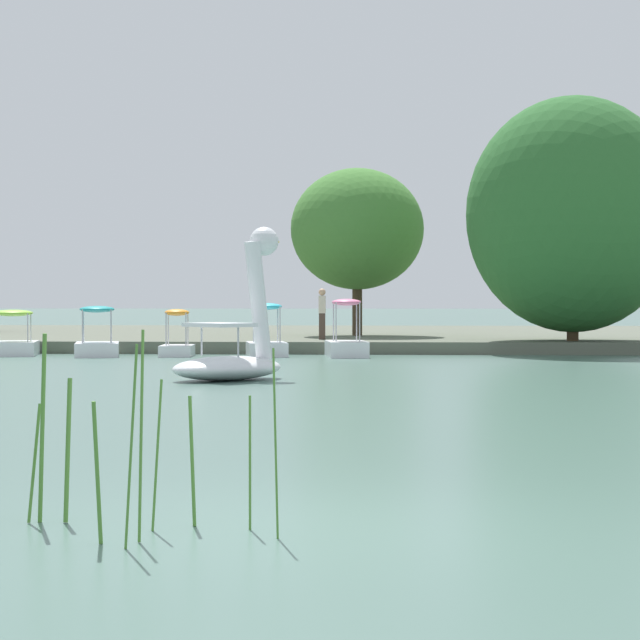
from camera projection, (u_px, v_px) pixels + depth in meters
name	position (u px, v px, depth m)	size (l,w,h in m)	color
ground_plane	(304.00, 528.00, 9.45)	(429.63, 429.63, 0.00)	#47665B
shore_bank_far	(379.00, 337.00, 50.93)	(126.94, 24.31, 0.38)	#5B6051
swan_boat	(235.00, 346.00, 26.67)	(2.93, 3.00, 3.26)	white
pedal_boat_pink	(346.00, 342.00, 37.33)	(1.41, 2.26, 1.71)	white
pedal_boat_cyan	(267.00, 342.00, 37.73)	(1.46, 2.13, 1.58)	white
pedal_boat_orange	(177.00, 344.00, 37.69)	(1.06, 1.77, 1.41)	white
pedal_boat_teal	(97.00, 342.00, 37.72)	(1.73, 2.54, 1.50)	white
pedal_boat_lime	(13.00, 342.00, 38.26)	(1.80, 2.40, 1.38)	white
tree_willow_overhanging	(573.00, 214.00, 39.88)	(7.39, 6.65, 7.73)	#4C3823
tree_broadleaf_behind_dock	(357.00, 229.00, 45.61)	(6.42, 6.47, 6.04)	#423323
person_on_path	(322.00, 312.00, 41.32)	(0.23, 0.23, 1.67)	#47382D
reed_clump_foreground	(51.00, 450.00, 9.25)	(2.75, 1.24, 1.49)	#4C7F33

